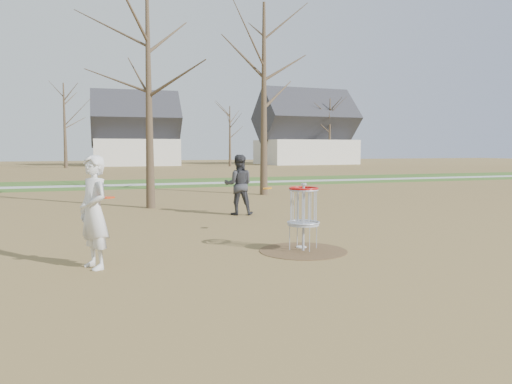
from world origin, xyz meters
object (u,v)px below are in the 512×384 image
player_throwing (239,185)px  disc_golf_basket (303,207)px  player_standing (94,212)px  disc_grounded (301,247)px

player_throwing → disc_golf_basket: bearing=101.2°
player_throwing → player_standing: bearing=68.4°
disc_grounded → disc_golf_basket: size_ratio=0.16×
disc_golf_basket → disc_grounded: bearing=72.5°
disc_golf_basket → player_standing: bearing=-177.7°
player_throwing → disc_grounded: player_throwing is taller
player_throwing → disc_grounded: 5.57m
disc_grounded → player_standing: bearing=-173.7°
disc_grounded → disc_golf_basket: disc_golf_basket is taller
player_standing → player_throwing: bearing=118.0°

